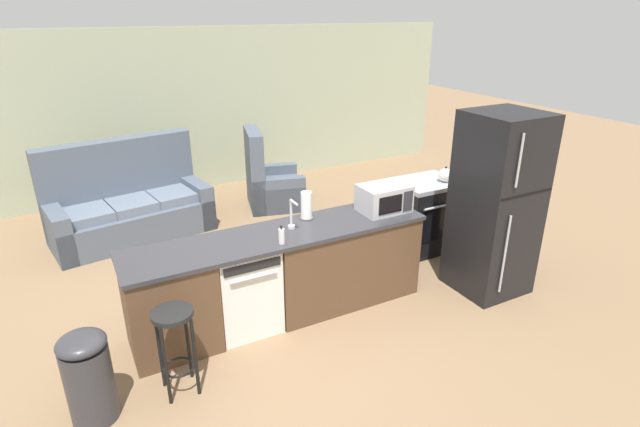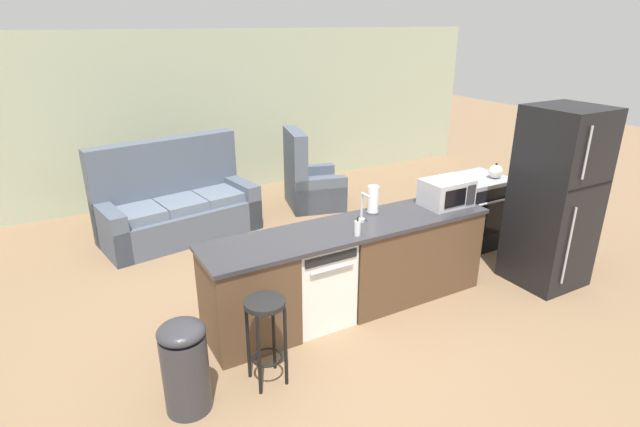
% 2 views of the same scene
% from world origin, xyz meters
% --- Properties ---
extents(ground_plane, '(24.00, 24.00, 0.00)m').
position_xyz_m(ground_plane, '(0.00, 0.00, 0.00)').
color(ground_plane, '#896B4C').
extents(wall_back, '(10.00, 0.06, 2.60)m').
position_xyz_m(wall_back, '(0.30, 4.20, 1.30)').
color(wall_back, '#A8B293').
rests_on(wall_back, ground_plane).
extents(kitchen_counter, '(2.94, 0.66, 0.90)m').
position_xyz_m(kitchen_counter, '(0.24, 0.00, 0.42)').
color(kitchen_counter, brown).
rests_on(kitchen_counter, ground_plane).
extents(dishwasher, '(0.58, 0.61, 0.84)m').
position_xyz_m(dishwasher, '(-0.25, -0.00, 0.42)').
color(dishwasher, white).
rests_on(dishwasher, ground_plane).
extents(stove_range, '(0.76, 0.68, 0.90)m').
position_xyz_m(stove_range, '(2.35, 0.55, 0.45)').
color(stove_range, black).
rests_on(stove_range, ground_plane).
extents(refrigerator, '(0.72, 0.73, 1.93)m').
position_xyz_m(refrigerator, '(2.35, -0.55, 0.96)').
color(refrigerator, black).
rests_on(refrigerator, ground_plane).
extents(microwave, '(0.50, 0.37, 0.28)m').
position_xyz_m(microwave, '(1.32, -0.00, 1.04)').
color(microwave, '#B7B7BC').
rests_on(microwave, kitchen_counter).
extents(sink_faucet, '(0.07, 0.18, 0.30)m').
position_xyz_m(sink_faucet, '(0.28, 0.03, 1.03)').
color(sink_faucet, silver).
rests_on(sink_faucet, kitchen_counter).
extents(paper_towel_roll, '(0.14, 0.14, 0.28)m').
position_xyz_m(paper_towel_roll, '(0.52, 0.19, 1.04)').
color(paper_towel_roll, '#4C4C51').
rests_on(paper_towel_roll, kitchen_counter).
extents(soap_bottle, '(0.06, 0.06, 0.18)m').
position_xyz_m(soap_bottle, '(0.07, -0.21, 0.97)').
color(soap_bottle, silver).
rests_on(soap_bottle, kitchen_counter).
extents(kettle, '(0.21, 0.17, 0.19)m').
position_xyz_m(kettle, '(2.52, 0.42, 0.99)').
color(kettle, silver).
rests_on(kettle, stove_range).
extents(bar_stool, '(0.32, 0.32, 0.74)m').
position_xyz_m(bar_stool, '(-1.02, -0.60, 0.54)').
color(bar_stool, black).
rests_on(bar_stool, ground_plane).
extents(trash_bin, '(0.35, 0.35, 0.74)m').
position_xyz_m(trash_bin, '(-1.65, -0.58, 0.38)').
color(trash_bin, '#333338').
rests_on(trash_bin, ground_plane).
extents(couch, '(2.12, 1.21, 1.27)m').
position_xyz_m(couch, '(-0.88, 2.74, 0.39)').
color(couch, '#515B6B').
rests_on(couch, ground_plane).
extents(armchair, '(0.99, 1.02, 1.20)m').
position_xyz_m(armchair, '(1.19, 2.83, 0.35)').
color(armchair, '#515B6B').
rests_on(armchair, ground_plane).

